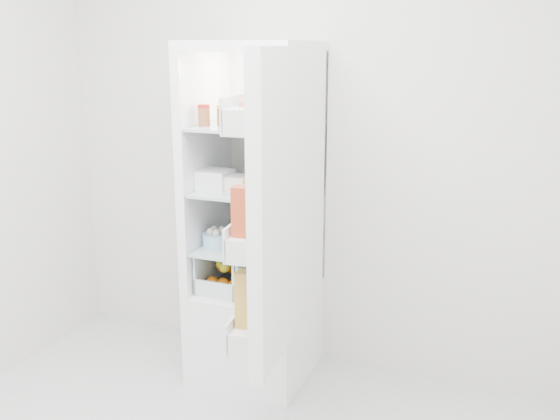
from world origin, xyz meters
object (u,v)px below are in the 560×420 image
at_px(red_cabbage, 286,230).
at_px(fridge_door, 269,215).
at_px(refrigerator, 258,256).
at_px(mushroom_bowl, 217,240).

height_order(red_cabbage, fridge_door, fridge_door).
height_order(refrigerator, mushroom_bowl, refrigerator).
relative_size(red_cabbage, fridge_door, 0.12).
relative_size(refrigerator, fridge_door, 1.38).
bearing_deg(refrigerator, mushroom_bowl, -136.74).
relative_size(refrigerator, red_cabbage, 11.48).
bearing_deg(mushroom_bowl, fridge_door, -43.78).
xyz_separation_m(mushroom_bowl, fridge_door, (0.50, -0.48, 0.31)).
bearing_deg(red_cabbage, mushroom_bowl, -150.95).
bearing_deg(refrigerator, red_cabbage, 8.26).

